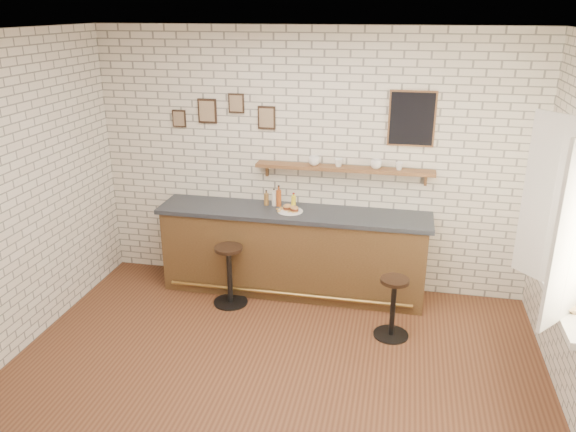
% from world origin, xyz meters
% --- Properties ---
extents(ground, '(5.00, 5.00, 0.00)m').
position_xyz_m(ground, '(0.00, 0.00, 0.00)').
color(ground, brown).
rests_on(ground, ground).
extents(bar_counter, '(3.10, 0.65, 1.01)m').
position_xyz_m(bar_counter, '(-0.14, 1.70, 0.51)').
color(bar_counter, brown).
rests_on(bar_counter, ground).
extents(sandwich_plate, '(0.28, 0.28, 0.01)m').
position_xyz_m(sandwich_plate, '(-0.16, 1.67, 1.02)').
color(sandwich_plate, white).
rests_on(sandwich_plate, bar_counter).
extents(ciabatta_sandwich, '(0.22, 0.16, 0.06)m').
position_xyz_m(ciabatta_sandwich, '(-0.16, 1.67, 1.05)').
color(ciabatta_sandwich, tan).
rests_on(ciabatta_sandwich, sandwich_plate).
extents(potato_chips, '(0.26, 0.17, 0.00)m').
position_xyz_m(potato_chips, '(-0.18, 1.66, 1.02)').
color(potato_chips, gold).
rests_on(potato_chips, sandwich_plate).
extents(bitters_bottle_brown, '(0.06, 0.06, 0.18)m').
position_xyz_m(bitters_bottle_brown, '(-0.48, 1.83, 1.08)').
color(bitters_bottle_brown, brown).
rests_on(bitters_bottle_brown, bar_counter).
extents(bitters_bottle_white, '(0.05, 0.05, 0.20)m').
position_xyz_m(bitters_bottle_white, '(-0.39, 1.83, 1.09)').
color(bitters_bottle_white, white).
rests_on(bitters_bottle_white, bar_counter).
extents(bitters_bottle_amber, '(0.06, 0.06, 0.25)m').
position_xyz_m(bitters_bottle_amber, '(-0.33, 1.83, 1.11)').
color(bitters_bottle_amber, '#974418').
rests_on(bitters_bottle_amber, bar_counter).
extents(condiment_bottle_yellow, '(0.05, 0.05, 0.17)m').
position_xyz_m(condiment_bottle_yellow, '(-0.16, 1.83, 1.08)').
color(condiment_bottle_yellow, yellow).
rests_on(condiment_bottle_yellow, bar_counter).
extents(bar_stool_left, '(0.39, 0.39, 0.70)m').
position_xyz_m(bar_stool_left, '(-0.77, 1.26, 0.37)').
color(bar_stool_left, black).
rests_on(bar_stool_left, ground).
extents(bar_stool_right, '(0.37, 0.37, 0.65)m').
position_xyz_m(bar_stool_right, '(1.05, 0.95, 0.35)').
color(bar_stool_right, black).
rests_on(bar_stool_right, ground).
extents(wall_shelf, '(2.00, 0.18, 0.18)m').
position_xyz_m(wall_shelf, '(0.40, 1.90, 1.48)').
color(wall_shelf, brown).
rests_on(wall_shelf, ground).
extents(shelf_cup_a, '(0.16, 0.16, 0.10)m').
position_xyz_m(shelf_cup_a, '(0.06, 1.90, 1.55)').
color(shelf_cup_a, white).
rests_on(shelf_cup_a, wall_shelf).
extents(shelf_cup_b, '(0.14, 0.14, 0.09)m').
position_xyz_m(shelf_cup_b, '(0.34, 1.90, 1.55)').
color(shelf_cup_b, white).
rests_on(shelf_cup_b, wall_shelf).
extents(shelf_cup_c, '(0.13, 0.13, 0.10)m').
position_xyz_m(shelf_cup_c, '(0.75, 1.90, 1.55)').
color(shelf_cup_c, white).
rests_on(shelf_cup_c, wall_shelf).
extents(shelf_cup_d, '(0.11, 0.11, 0.08)m').
position_xyz_m(shelf_cup_d, '(1.00, 1.90, 1.54)').
color(shelf_cup_d, white).
rests_on(shelf_cup_d, wall_shelf).
extents(back_wall_decor, '(2.96, 0.02, 0.56)m').
position_xyz_m(back_wall_decor, '(0.23, 1.98, 2.05)').
color(back_wall_decor, black).
rests_on(back_wall_decor, ground).
extents(window_sill, '(0.20, 1.35, 0.06)m').
position_xyz_m(window_sill, '(2.40, 0.30, 0.90)').
color(window_sill, white).
rests_on(window_sill, ground).
extents(casement_window, '(0.40, 1.30, 1.56)m').
position_xyz_m(casement_window, '(2.36, 0.30, 1.65)').
color(casement_window, white).
rests_on(casement_window, ground).
extents(book_lower, '(0.21, 0.24, 0.02)m').
position_xyz_m(book_lower, '(2.38, 0.13, 0.94)').
color(book_lower, tan).
rests_on(book_lower, window_sill).
extents(book_upper, '(0.18, 0.24, 0.02)m').
position_xyz_m(book_upper, '(2.38, 0.15, 0.96)').
color(book_upper, tan).
rests_on(book_upper, book_lower).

